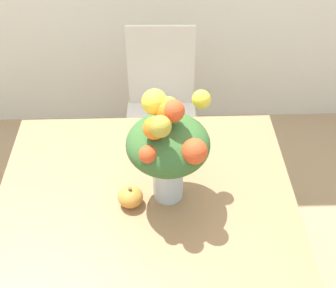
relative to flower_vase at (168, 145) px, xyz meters
name	(u,v)px	position (x,y,z in m)	size (l,w,h in m)	color
ground_plane	(150,286)	(-0.10, 0.02, -1.01)	(12.00, 12.00, 0.00)	tan
dining_table	(147,206)	(-0.10, 0.02, -0.37)	(1.27, 1.04, 0.73)	#9E754C
flower_vase	(168,145)	(0.00, 0.00, 0.00)	(0.33, 0.33, 0.51)	silver
pumpkin	(130,197)	(-0.16, -0.05, -0.24)	(0.10, 0.10, 0.10)	gold
dining_chair_near_window	(161,109)	(-0.01, 0.91, -0.50)	(0.43, 0.43, 0.99)	silver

